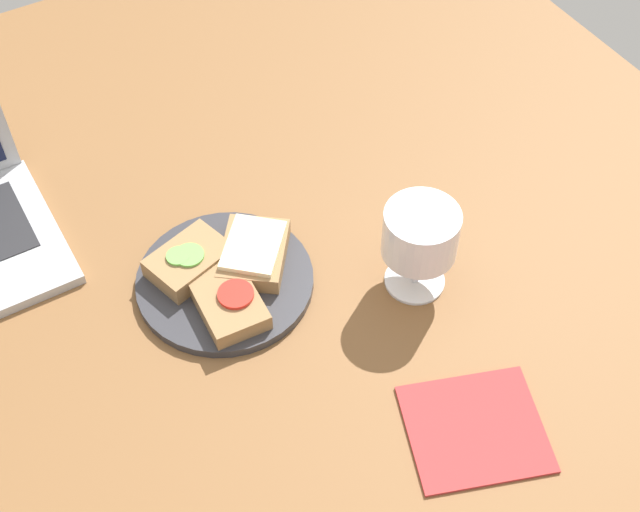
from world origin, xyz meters
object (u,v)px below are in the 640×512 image
Objects in this scene: sandwich_with_tomato at (228,301)px; sandwich_with_cucumber at (189,261)px; plate at (225,281)px; napkin at (475,429)px; wine_glass at (420,237)px; sandwich_with_cheese at (254,252)px.

sandwich_with_cucumber is (-1.36, 7.57, 0.19)cm from sandwich_with_tomato.
plate is 1.48× the size of napkin.
plate is 1.79× the size of wine_glass.
sandwich_with_tomato is 30.81cm from napkin.
sandwich_with_cheese is 20.10cm from wine_glass.
sandwich_with_cucumber is at bearing 159.78° from sandwich_with_cheese.
wine_glass reaches higher than sandwich_with_cucumber.
sandwich_with_cheese is 32.97cm from napkin.
plate is 4.85cm from sandwich_with_cucumber.
wine_glass is at bearing -37.45° from sandwich_with_cheese.
sandwich_with_tomato is at bearing -139.97° from sandwich_with_cheese.
sandwich_with_cucumber reaches higher than sandwich_with_tomato.
sandwich_with_tomato is at bearing 120.43° from napkin.
plate is 23.79cm from wine_glass.
sandwich_with_tomato is 7.70cm from sandwich_with_cucumber.
wine_glass is at bearing -29.19° from plate.
sandwich_with_cucumber is (-7.21, 2.66, -0.04)cm from sandwich_with_cheese.
plate reaches higher than napkin.
plate is at bearing 70.35° from sandwich_with_tomato.
napkin is at bearing -106.02° from wine_glass.
sandwich_with_cucumber is 0.92× the size of wine_glass.
plate is 1.95× the size of sandwich_with_cucumber.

